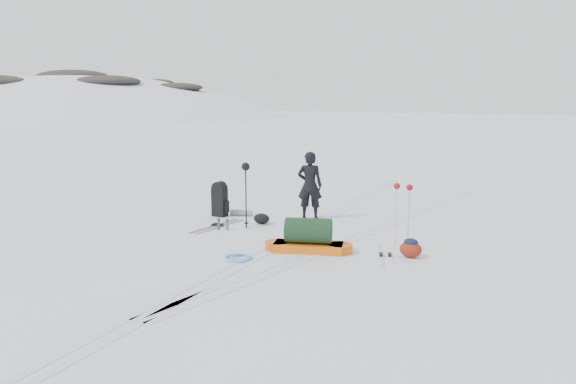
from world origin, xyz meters
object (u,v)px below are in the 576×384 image
Objects in this scene: expedition_rucksack at (222,200)px; ski_poles_black at (246,175)px; pulk_sled at (308,239)px; skier at (310,185)px.

ski_poles_black is (1.22, -0.81, 0.82)m from expedition_rucksack.
ski_poles_black is (-2.11, 1.08, 0.97)m from pulk_sled.
expedition_rucksack is 1.68m from ski_poles_black.
ski_poles_black is at bearing 44.45° from skier.
skier is at bearing 20.01° from expedition_rucksack.
skier is at bearing 96.96° from pulk_sled.
pulk_sled is 1.97× the size of expedition_rucksack.
skier is 1.10× the size of ski_poles_black.
expedition_rucksack is at bearing 153.42° from ski_poles_black.
skier is 1.83m from ski_poles_black.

